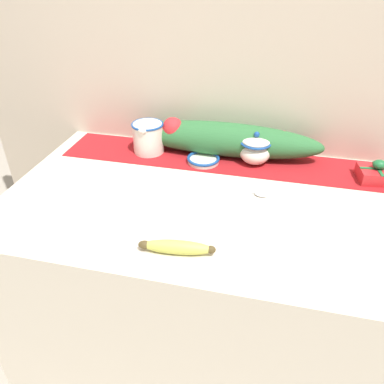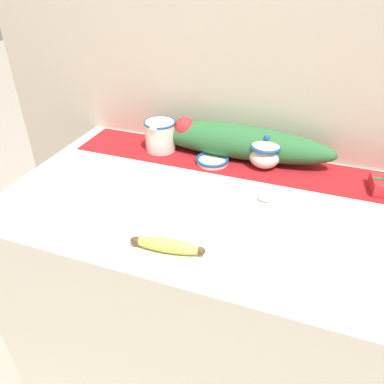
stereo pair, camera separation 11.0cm
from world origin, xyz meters
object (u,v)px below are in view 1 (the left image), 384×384
(banana, at_px, (177,247))
(cream_pitcher, at_px, (148,137))
(small_dish, at_px, (203,159))
(spoon, at_px, (258,193))
(sugar_bowl, at_px, (255,149))
(gift_box, at_px, (377,173))

(banana, bearing_deg, cream_pitcher, 115.55)
(small_dish, height_order, spoon, small_dish)
(sugar_bowl, height_order, small_dish, sugar_bowl)
(small_dish, distance_m, banana, 0.49)
(small_dish, xyz_separation_m, banana, (0.03, -0.49, 0.01))
(banana, height_order, spoon, banana)
(small_dish, bearing_deg, sugar_bowl, 11.43)
(small_dish, xyz_separation_m, gift_box, (0.59, 0.01, 0.01))
(cream_pitcher, distance_m, sugar_bowl, 0.40)
(banana, height_order, gift_box, gift_box)
(sugar_bowl, distance_m, spoon, 0.21)
(spoon, bearing_deg, sugar_bowl, 114.32)
(spoon, bearing_deg, cream_pitcher, 170.25)
(spoon, bearing_deg, gift_box, 40.99)
(spoon, bearing_deg, banana, -103.31)
(sugar_bowl, distance_m, small_dish, 0.19)
(small_dish, distance_m, gift_box, 0.59)
(cream_pitcher, height_order, banana, cream_pitcher)
(spoon, distance_m, gift_box, 0.42)
(banana, bearing_deg, gift_box, 41.82)
(small_dish, relative_size, banana, 0.60)
(cream_pitcher, xyz_separation_m, sugar_bowl, (0.40, -0.00, -0.01))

